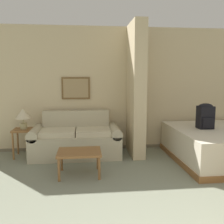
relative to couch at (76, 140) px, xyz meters
The scene contains 8 objects.
wall_back 1.56m from the couch, 23.40° to the left, with size 6.77×0.16×2.60m.
wall_partition_pillar 1.54m from the couch, ahead, with size 0.24×0.87×2.60m.
couch is the anchor object (origin of this frame).
coffee_table 1.03m from the couch, 85.20° to the right, with size 0.68×0.53×0.39m.
side_table 1.01m from the couch, behind, with size 0.40×0.40×0.55m.
table_lamp 1.13m from the couch, behind, with size 0.29×0.29×0.40m.
bed 2.71m from the couch, 12.37° to the right, with size 1.64×1.93×0.60m.
backpack 2.53m from the couch, 11.30° to the right, with size 0.27×0.25×0.47m.
Camera 1 is at (-0.93, -0.95, 1.55)m, focal length 40.00 mm.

